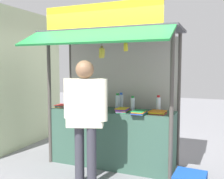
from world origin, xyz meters
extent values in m
plane|color=gray|center=(0.00, 0.00, 0.00)|extent=(20.00, 20.00, 0.00)
cube|color=#385B4C|center=(0.00, 0.00, 0.47)|extent=(2.08, 0.61, 0.94)
cylinder|color=#4C4742|center=(-1.04, -0.30, 1.11)|extent=(0.06, 0.06, 2.21)
cylinder|color=#4C4742|center=(1.04, -0.30, 1.11)|extent=(0.06, 0.06, 2.21)
cylinder|color=#4C4742|center=(-1.04, 0.41, 1.11)|extent=(0.06, 0.06, 2.21)
cylinder|color=#4C4742|center=(1.04, 0.41, 1.11)|extent=(0.06, 0.06, 2.21)
cube|color=#B7B2A8|center=(0.00, 0.41, 1.08)|extent=(2.04, 0.04, 2.16)
cube|color=#3F3F44|center=(0.00, -0.05, 2.23)|extent=(2.28, 0.92, 0.04)
cube|color=#1E7A38|center=(0.00, -0.75, 2.10)|extent=(2.24, 0.51, 0.26)
cube|color=yellow|center=(0.00, -0.45, 2.43)|extent=(1.87, 0.04, 0.35)
cylinder|color=#59544C|center=(0.00, -0.40, 2.13)|extent=(1.98, 0.02, 0.02)
cylinder|color=silver|center=(-0.56, 0.10, 1.08)|extent=(0.09, 0.09, 0.28)
cylinder|color=blue|center=(-0.56, 0.10, 1.23)|extent=(0.06, 0.06, 0.04)
cylinder|color=silver|center=(0.07, 0.24, 1.06)|extent=(0.08, 0.08, 0.24)
cylinder|color=blue|center=(0.07, 0.24, 1.20)|extent=(0.05, 0.05, 0.03)
cylinder|color=silver|center=(0.35, 0.04, 1.05)|extent=(0.07, 0.07, 0.22)
cylinder|color=#198C33|center=(0.35, 0.04, 1.18)|extent=(0.05, 0.05, 0.03)
cylinder|color=silver|center=(-0.54, 0.23, 1.07)|extent=(0.08, 0.08, 0.26)
cylinder|color=blue|center=(-0.54, 0.23, 1.21)|extent=(0.05, 0.05, 0.04)
cylinder|color=silver|center=(0.75, 0.17, 1.06)|extent=(0.07, 0.07, 0.23)
cylinder|color=red|center=(0.75, 0.17, 1.19)|extent=(0.05, 0.05, 0.03)
cylinder|color=silver|center=(0.05, 0.12, 1.06)|extent=(0.08, 0.08, 0.24)
cylinder|color=#198C33|center=(0.05, 0.12, 1.20)|extent=(0.05, 0.05, 0.03)
cube|color=red|center=(0.79, -0.03, 0.94)|extent=(0.25, 0.27, 0.01)
cube|color=black|center=(0.78, -0.03, 0.95)|extent=(0.24, 0.27, 0.01)
cube|color=yellow|center=(0.78, -0.04, 0.96)|extent=(0.26, 0.28, 0.01)
cube|color=yellow|center=(0.78, -0.03, 0.97)|extent=(0.24, 0.26, 0.01)
cube|color=orange|center=(0.78, -0.03, 0.98)|extent=(0.26, 0.28, 0.01)
cube|color=black|center=(0.54, -0.22, 0.94)|extent=(0.20, 0.29, 0.01)
cube|color=green|center=(0.54, -0.21, 0.95)|extent=(0.20, 0.29, 0.01)
cube|color=blue|center=(0.53, -0.21, 0.96)|extent=(0.19, 0.28, 0.01)
cube|color=black|center=(0.53, -0.21, 0.98)|extent=(0.19, 0.28, 0.01)
cube|color=orange|center=(0.54, -0.22, 0.99)|extent=(0.20, 0.29, 0.01)
cube|color=green|center=(0.53, -0.21, 0.99)|extent=(0.20, 0.29, 0.01)
cube|color=yellow|center=(-0.98, -0.03, 0.94)|extent=(0.18, 0.24, 0.01)
cube|color=purple|center=(-0.97, -0.02, 0.96)|extent=(0.20, 0.25, 0.01)
cube|color=green|center=(-0.98, -0.03, 0.97)|extent=(0.20, 0.25, 0.01)
cube|color=red|center=(-0.98, -0.03, 0.98)|extent=(0.19, 0.24, 0.01)
cube|color=green|center=(0.24, -0.11, 0.94)|extent=(0.17, 0.23, 0.01)
cube|color=purple|center=(0.22, -0.11, 0.95)|extent=(0.19, 0.24, 0.01)
cube|color=orange|center=(0.24, -0.10, 0.96)|extent=(0.19, 0.24, 0.01)
cube|color=blue|center=(0.23, -0.11, 0.97)|extent=(0.18, 0.24, 0.01)
cube|color=purple|center=(0.22, -0.11, 0.98)|extent=(0.19, 0.24, 0.01)
cube|color=purple|center=(0.22, -0.11, 0.99)|extent=(0.19, 0.24, 0.01)
cube|color=yellow|center=(0.22, -0.10, 1.00)|extent=(0.18, 0.23, 0.01)
cube|color=yellow|center=(0.22, -0.11, 1.00)|extent=(0.18, 0.24, 0.01)
cylinder|color=#332D23|center=(0.00, -0.40, 2.05)|extent=(0.01, 0.01, 0.13)
cylinder|color=olive|center=(0.00, -0.40, 1.97)|extent=(0.04, 0.04, 0.04)
ellipsoid|color=yellow|center=(0.01, -0.41, 1.88)|extent=(0.04, 0.07, 0.17)
ellipsoid|color=yellow|center=(0.02, -0.39, 1.88)|extent=(0.07, 0.09, 0.17)
ellipsoid|color=yellow|center=(0.00, -0.38, 1.88)|extent=(0.09, 0.04, 0.17)
ellipsoid|color=yellow|center=(-0.02, -0.39, 1.88)|extent=(0.07, 0.06, 0.17)
ellipsoid|color=yellow|center=(-0.03, -0.39, 1.88)|extent=(0.06, 0.08, 0.17)
ellipsoid|color=yellow|center=(-0.02, -0.41, 1.88)|extent=(0.06, 0.07, 0.17)
ellipsoid|color=yellow|center=(-0.01, -0.42, 1.88)|extent=(0.07, 0.05, 0.17)
ellipsoid|color=yellow|center=(0.00, -0.43, 1.88)|extent=(0.09, 0.04, 0.17)
ellipsoid|color=yellow|center=(0.01, -0.42, 1.88)|extent=(0.07, 0.07, 0.17)
cylinder|color=#332D23|center=(0.38, -0.40, 2.08)|extent=(0.01, 0.01, 0.07)
cylinder|color=olive|center=(0.38, -0.40, 2.03)|extent=(0.04, 0.04, 0.04)
ellipsoid|color=yellow|center=(0.40, -0.41, 1.96)|extent=(0.04, 0.07, 0.13)
ellipsoid|color=yellow|center=(0.39, -0.39, 1.96)|extent=(0.06, 0.05, 0.13)
ellipsoid|color=yellow|center=(0.37, -0.39, 1.96)|extent=(0.06, 0.05, 0.13)
ellipsoid|color=yellow|center=(0.36, -0.40, 1.96)|extent=(0.03, 0.06, 0.13)
ellipsoid|color=yellow|center=(0.37, -0.42, 1.96)|extent=(0.06, 0.04, 0.13)
ellipsoid|color=yellow|center=(0.38, -0.42, 1.96)|extent=(0.05, 0.04, 0.13)
cylinder|color=#383842|center=(-0.15, -0.86, 0.42)|extent=(0.14, 0.14, 0.84)
cylinder|color=#383842|center=(0.04, -0.86, 0.42)|extent=(0.14, 0.14, 0.84)
cube|color=#EAE5C6|center=(-0.05, -0.86, 1.18)|extent=(0.54, 0.36, 0.67)
cylinder|color=#EAE5C6|center=(-0.33, -0.86, 1.23)|extent=(0.11, 0.11, 0.57)
cylinder|color=#EAE5C6|center=(0.23, -0.86, 1.23)|extent=(0.11, 0.11, 0.57)
sphere|color=#936B4C|center=(-0.05, -0.86, 1.64)|extent=(0.25, 0.25, 0.25)
cube|color=beige|center=(-2.13, 0.30, 1.40)|extent=(0.20, 2.40, 2.81)
camera|label=1|loc=(1.65, -4.04, 1.69)|focal=41.99mm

